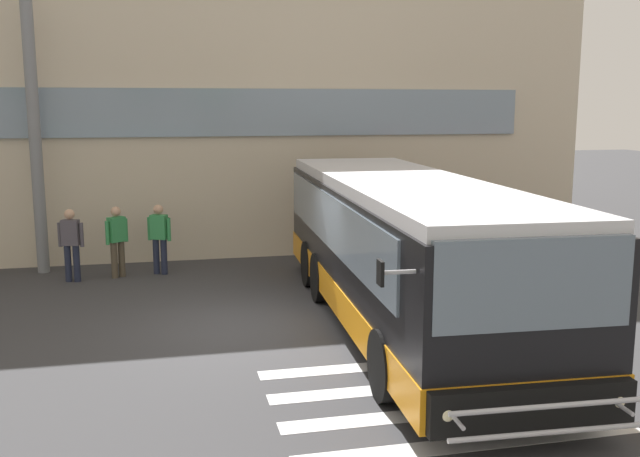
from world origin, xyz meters
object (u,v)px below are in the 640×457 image
at_px(bus_main_foreground, 403,254).
at_px(passenger_near_column, 71,242).
at_px(safety_bollard_yellow, 369,254).
at_px(entry_support_column, 35,134).
at_px(passenger_by_doorway, 117,238).
at_px(passenger_at_curb_edge, 160,234).

height_order(bus_main_foreground, passenger_near_column, bus_main_foreground).
xyz_separation_m(bus_main_foreground, safety_bollard_yellow, (0.61, 4.10, -0.88)).
bearing_deg(entry_support_column, passenger_by_doorway, -27.36).
bearing_deg(passenger_by_doorway, safety_bollard_yellow, -8.45).
relative_size(bus_main_foreground, passenger_at_curb_edge, 6.37).
xyz_separation_m(passenger_near_column, passenger_by_doorway, (0.99, 0.21, 0.00)).
xyz_separation_m(passenger_by_doorway, passenger_at_curb_edge, (0.98, 0.15, 0.03)).
distance_m(entry_support_column, passenger_at_curb_edge, 3.71).
height_order(passenger_at_curb_edge, safety_bollard_yellow, passenger_at_curb_edge).
bearing_deg(safety_bollard_yellow, passenger_by_doorway, 171.55).
bearing_deg(bus_main_foreground, passenger_by_doorway, 136.60).
relative_size(passenger_by_doorway, passenger_at_curb_edge, 1.00).
xyz_separation_m(passenger_at_curb_edge, safety_bollard_yellow, (4.89, -1.02, -0.51)).
relative_size(passenger_by_doorway, safety_bollard_yellow, 1.86).
distance_m(passenger_by_doorway, safety_bollard_yellow, 5.95).
height_order(entry_support_column, passenger_near_column, entry_support_column).
distance_m(passenger_at_curb_edge, safety_bollard_yellow, 5.02).
xyz_separation_m(passenger_near_column, passenger_at_curb_edge, (1.97, 0.36, 0.03)).
xyz_separation_m(bus_main_foreground, passenger_at_curb_edge, (-4.28, 5.12, -0.37)).
height_order(entry_support_column, passenger_by_doorway, entry_support_column).
bearing_deg(passenger_near_column, bus_main_foreground, -37.32).
relative_size(entry_support_column, safety_bollard_yellow, 7.35).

